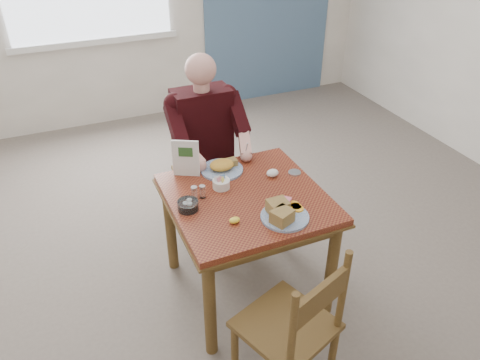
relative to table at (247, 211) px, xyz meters
name	(u,v)px	position (x,y,z in m)	size (l,w,h in m)	color
floor	(246,286)	(0.00, 0.00, -0.64)	(6.00, 6.00, 0.00)	#665A52
lemon_wedge	(235,220)	(-0.17, -0.22, 0.13)	(0.06, 0.04, 0.03)	yellow
napkin	(273,173)	(0.24, 0.13, 0.14)	(0.08, 0.06, 0.05)	white
metal_dish	(295,173)	(0.38, 0.11, 0.12)	(0.08, 0.08, 0.01)	silver
table	(247,211)	(0.00, 0.00, 0.00)	(0.92, 0.92, 0.75)	brown
chair_far	(204,170)	(0.00, 0.80, -0.16)	(0.42, 0.42, 0.95)	brown
chair_near	(293,329)	(-0.10, -0.78, -0.16)	(0.54, 0.54, 0.95)	brown
diner	(206,136)	(0.00, 0.71, 0.17)	(0.53, 0.56, 1.39)	gray
near_plate	(282,213)	(0.09, -0.28, 0.14)	(0.33, 0.33, 0.09)	white
far_plate	(223,167)	(-0.03, 0.32, 0.14)	(0.28, 0.28, 0.07)	white
caddy	(221,184)	(-0.11, 0.14, 0.14)	(0.13, 0.13, 0.08)	white
shakers	(198,192)	(-0.27, 0.09, 0.15)	(0.09, 0.05, 0.08)	white
creamer	(188,205)	(-0.36, 0.00, 0.14)	(0.15, 0.15, 0.06)	white
menu	(186,158)	(-0.26, 0.36, 0.24)	(0.15, 0.09, 0.25)	white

